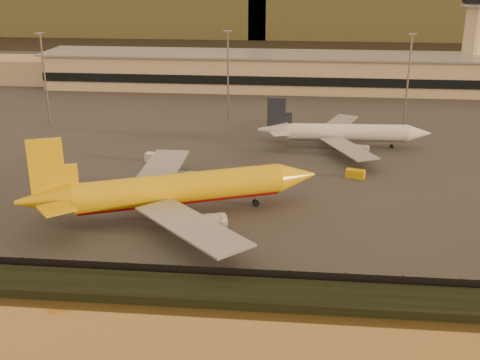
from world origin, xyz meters
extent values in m
plane|color=black|center=(0.00, 0.00, 0.00)|extent=(900.00, 900.00, 0.00)
cube|color=black|center=(0.00, -17.00, 0.70)|extent=(320.00, 7.00, 1.40)
cube|color=#2D2D2D|center=(0.00, 95.00, 0.10)|extent=(320.00, 220.00, 0.20)
cube|color=black|center=(0.00, -13.00, 1.30)|extent=(300.00, 0.05, 2.20)
cube|color=tan|center=(0.00, 125.00, 6.20)|extent=(160.00, 22.00, 12.00)
cube|color=black|center=(0.00, 113.80, 5.20)|extent=(160.00, 0.60, 3.00)
cube|color=gray|center=(0.00, 125.00, 12.50)|extent=(164.00, 24.00, 0.60)
cube|color=tan|center=(-95.00, 129.00, 4.70)|extent=(50.00, 18.00, 9.00)
cylinder|color=tan|center=(70.00, 131.00, 15.20)|extent=(6.40, 6.40, 30.00)
cylinder|color=gray|center=(70.00, 131.00, 29.40)|extent=(11.20, 11.20, 0.80)
cylinder|color=slate|center=(-60.00, 70.00, 12.70)|extent=(0.50, 0.50, 25.00)
cube|color=slate|center=(-60.00, 70.00, 25.40)|extent=(2.20, 2.20, 0.40)
cylinder|color=slate|center=(-10.00, 80.00, 12.70)|extent=(0.50, 0.50, 25.00)
cube|color=slate|center=(-10.00, 80.00, 25.40)|extent=(2.20, 2.20, 0.40)
cylinder|color=slate|center=(40.00, 78.00, 12.70)|extent=(0.50, 0.50, 25.00)
cube|color=slate|center=(40.00, 78.00, 25.40)|extent=(2.20, 2.20, 0.40)
cylinder|color=gold|center=(-10.45, 10.36, 5.40)|extent=(37.15, 19.44, 5.47)
cylinder|color=#A4090B|center=(-10.45, 10.36, 4.44)|extent=(35.72, 17.93, 4.27)
cone|color=gold|center=(10.50, 18.95, 5.40)|extent=(8.90, 7.86, 5.47)
cone|color=gold|center=(-32.37, 1.38, 5.81)|extent=(10.84, 8.66, 5.47)
cube|color=gold|center=(-31.39, 1.78, 11.83)|extent=(5.52, 2.60, 9.58)
cube|color=gold|center=(-32.49, 7.24, 6.22)|extent=(5.64, 5.58, 0.33)
cube|color=gold|center=(-28.34, -2.89, 6.22)|extent=(7.38, 7.37, 0.33)
cube|color=gray|center=(-16.95, 23.46, 4.44)|extent=(7.49, 23.73, 0.33)
cylinder|color=gray|center=(-13.17, 21.17, 2.94)|extent=(6.99, 5.18, 3.01)
cube|color=gray|center=(-5.89, -3.53, 4.44)|extent=(21.82, 22.10, 0.33)
cylinder|color=gray|center=(-4.80, 0.76, 2.94)|extent=(6.99, 5.18, 3.01)
cylinder|color=black|center=(2.95, 15.85, 0.80)|extent=(1.48, 1.34, 1.20)
cylinder|color=slate|center=(2.95, 15.85, 1.43)|extent=(0.21, 0.21, 2.46)
cylinder|color=black|center=(-13.17, 6.59, 0.80)|extent=(1.48, 1.34, 1.20)
cylinder|color=slate|center=(-13.17, 6.59, 1.43)|extent=(0.21, 0.21, 2.46)
cylinder|color=black|center=(-15.03, 11.14, 0.80)|extent=(1.48, 1.34, 1.20)
cylinder|color=slate|center=(-15.03, 11.14, 1.43)|extent=(0.21, 0.21, 2.46)
cylinder|color=silver|center=(22.55, 55.77, 4.08)|extent=(29.56, 5.37, 4.09)
cylinder|color=gray|center=(22.55, 55.77, 3.37)|extent=(28.71, 4.43, 3.19)
cone|color=silver|center=(40.09, 56.53, 4.08)|extent=(5.89, 4.33, 4.09)
cone|color=silver|center=(4.18, 54.96, 4.39)|extent=(7.52, 4.40, 4.09)
cube|color=black|center=(5.00, 55.00, 8.88)|extent=(4.50, 0.52, 7.15)
cube|color=silver|center=(5.63, 59.11, 4.69)|extent=(4.97, 4.83, 0.25)
cube|color=silver|center=(5.99, 50.95, 4.69)|extent=(5.19, 5.07, 0.25)
cube|color=gray|center=(21.24, 66.95, 3.37)|extent=(11.53, 19.24, 0.25)
cylinder|color=gray|center=(23.40, 64.29, 2.24)|extent=(5.00, 2.46, 2.25)
cube|color=gray|center=(22.22, 44.51, 3.37)|extent=(12.83, 19.10, 0.25)
cylinder|color=gray|center=(24.14, 47.35, 2.24)|extent=(5.00, 2.46, 2.25)
cylinder|color=black|center=(33.77, 56.26, 0.65)|extent=(0.93, 0.75, 0.90)
cylinder|color=slate|center=(33.77, 56.26, 1.12)|extent=(0.22, 0.22, 1.84)
cylinder|color=black|center=(19.56, 53.79, 0.65)|extent=(0.93, 0.75, 0.90)
cylinder|color=slate|center=(19.56, 53.79, 1.12)|extent=(0.22, 0.22, 1.84)
cylinder|color=black|center=(19.40, 57.47, 0.65)|extent=(0.93, 0.75, 0.90)
cylinder|color=slate|center=(19.40, 57.47, 1.12)|extent=(0.22, 0.22, 1.84)
cube|color=gold|center=(23.07, 33.53, 1.10)|extent=(4.33, 2.87, 1.79)
cube|color=silver|center=(-22.13, 39.56, 1.23)|extent=(4.92, 2.97, 2.07)
camera|label=1|loc=(10.53, -89.80, 44.73)|focal=45.00mm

